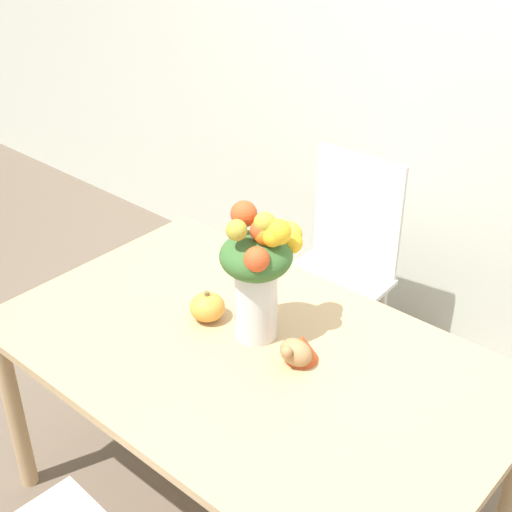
# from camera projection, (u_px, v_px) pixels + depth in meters

# --- Properties ---
(wall_back) EXTENTS (8.00, 0.06, 2.70)m
(wall_back) POSITION_uv_depth(u_px,v_px,m) (488.00, 50.00, 2.67)
(wall_back) COLOR silver
(wall_back) RESTS_ON ground_plane
(dining_table) EXTENTS (1.54, 0.95, 0.73)m
(dining_table) POSITION_uv_depth(u_px,v_px,m) (249.00, 373.00, 2.15)
(dining_table) COLOR tan
(dining_table) RESTS_ON ground_plane
(flower_vase) EXTENTS (0.21, 0.25, 0.43)m
(flower_vase) POSITION_uv_depth(u_px,v_px,m) (259.00, 271.00, 2.07)
(flower_vase) COLOR silver
(flower_vase) RESTS_ON dining_table
(pumpkin) EXTENTS (0.11, 0.11, 0.10)m
(pumpkin) POSITION_uv_depth(u_px,v_px,m) (207.00, 307.00, 2.23)
(pumpkin) COLOR gold
(pumpkin) RESTS_ON dining_table
(turkey_figurine) EXTENTS (0.10, 0.14, 0.08)m
(turkey_figurine) POSITION_uv_depth(u_px,v_px,m) (299.00, 349.00, 2.05)
(turkey_figurine) COLOR #A87A4C
(turkey_figurine) RESTS_ON dining_table
(dining_chair_near_window) EXTENTS (0.44, 0.44, 0.97)m
(dining_chair_near_window) POSITION_uv_depth(u_px,v_px,m) (338.00, 270.00, 2.93)
(dining_chair_near_window) COLOR white
(dining_chair_near_window) RESTS_ON ground_plane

